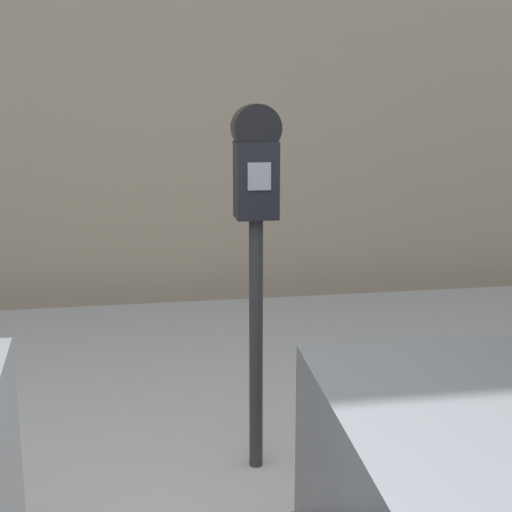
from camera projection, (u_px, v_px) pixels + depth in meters
The scene contains 2 objects.
sidewalk at pixel (155, 384), 3.88m from camera, with size 24.00×2.80×0.10m.
parking_meter at pixel (256, 208), 2.69m from camera, with size 0.18×0.14×1.45m.
Camera 1 is at (-0.07, -1.47, 1.58)m, focal length 50.00 mm.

